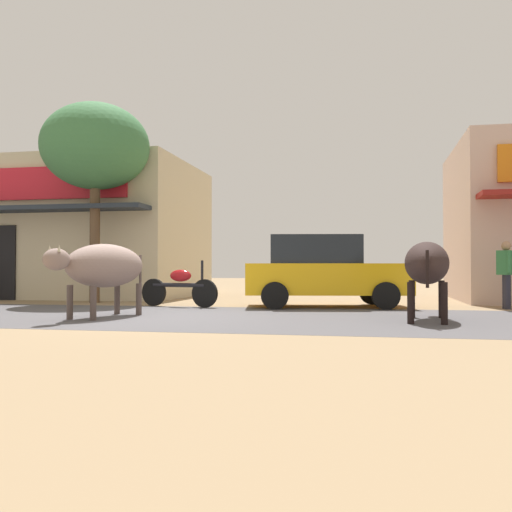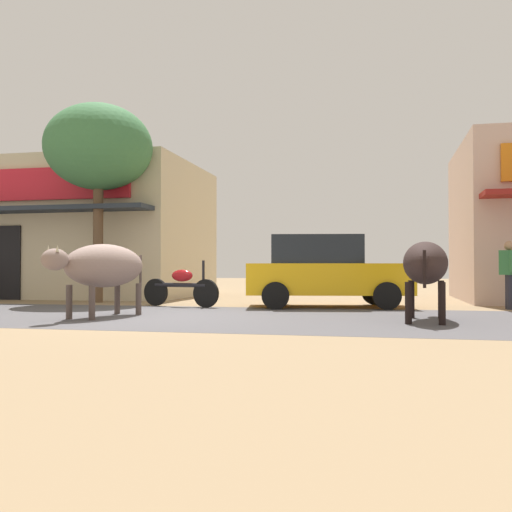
% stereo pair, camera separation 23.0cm
% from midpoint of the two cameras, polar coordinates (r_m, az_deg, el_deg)
% --- Properties ---
extents(ground, '(80.00, 80.00, 0.00)m').
position_cam_midpoint_polar(ground, '(11.17, -9.62, -5.78)').
color(ground, '#907655').
extents(asphalt_road, '(72.00, 5.22, 0.00)m').
position_cam_midpoint_polar(asphalt_road, '(11.17, -9.62, -5.77)').
color(asphalt_road, '#4E4C4F').
rests_on(asphalt_road, ground).
extents(storefront_left_cafe, '(8.56, 6.25, 4.17)m').
position_cam_midpoint_polar(storefront_left_cafe, '(19.99, -17.64, 2.29)').
color(storefront_left_cafe, beige).
rests_on(storefront_left_cafe, ground).
extents(roadside_tree, '(2.81, 2.81, 5.20)m').
position_cam_midpoint_polar(roadside_tree, '(16.02, -14.77, 10.19)').
color(roadside_tree, brown).
rests_on(roadside_tree, ground).
extents(parked_hatchback_car, '(3.92, 2.42, 1.64)m').
position_cam_midpoint_polar(parked_hatchback_car, '(13.52, 7.18, -1.42)').
color(parked_hatchback_car, '#EDAE13').
rests_on(parked_hatchback_car, ground).
extents(parked_motorcycle, '(2.00, 0.59, 1.07)m').
position_cam_midpoint_polar(parked_motorcycle, '(13.61, -6.85, -2.95)').
color(parked_motorcycle, black).
rests_on(parked_motorcycle, ground).
extents(cow_near_brown, '(1.16, 2.61, 1.34)m').
position_cam_midpoint_polar(cow_near_brown, '(10.97, -14.13, -0.98)').
color(cow_near_brown, gray).
rests_on(cow_near_brown, ground).
extents(cow_far_dark, '(0.89, 2.57, 1.35)m').
position_cam_midpoint_polar(cow_far_dark, '(10.34, 16.89, -0.74)').
color(cow_far_dark, '#2F2220').
rests_on(cow_far_dark, ground).
extents(pedestrian_by_shop, '(0.45, 0.61, 1.49)m').
position_cam_midpoint_polar(pedestrian_by_shop, '(13.81, 24.00, -1.23)').
color(pedestrian_by_shop, '#262633').
rests_on(pedestrian_by_shop, ground).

